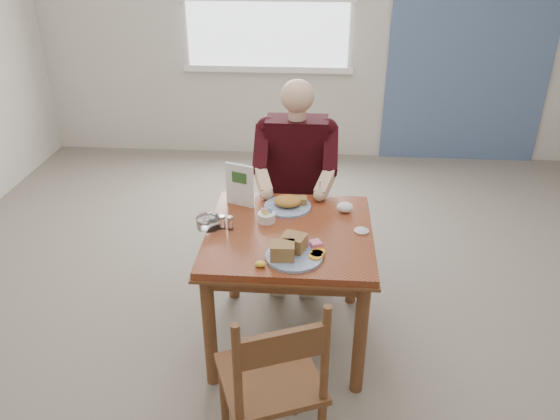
# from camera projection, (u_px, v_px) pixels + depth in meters

# --- Properties ---
(floor) EXTENTS (6.00, 6.00, 0.00)m
(floor) POSITION_uv_depth(u_px,v_px,m) (288.00, 337.00, 3.33)
(floor) COLOR slate
(floor) RESTS_ON ground
(wall_back) EXTENTS (5.50, 0.00, 5.50)m
(wall_back) POSITION_uv_depth(u_px,v_px,m) (308.00, 20.00, 5.32)
(wall_back) COLOR beige
(wall_back) RESTS_ON ground
(accent_panel) EXTENTS (1.60, 0.02, 2.80)m
(accent_panel) POSITION_uv_depth(u_px,v_px,m) (476.00, 22.00, 5.20)
(accent_panel) COLOR #4A618A
(accent_panel) RESTS_ON ground
(lemon_wedge) EXTENTS (0.07, 0.06, 0.03)m
(lemon_wedge) POSITION_uv_depth(u_px,v_px,m) (260.00, 264.00, 2.66)
(lemon_wedge) COLOR yellow
(lemon_wedge) RESTS_ON table
(napkin) EXTENTS (0.11, 0.10, 0.06)m
(napkin) POSITION_uv_depth(u_px,v_px,m) (345.00, 207.00, 3.15)
(napkin) COLOR white
(napkin) RESTS_ON table
(metal_dish) EXTENTS (0.10, 0.10, 0.01)m
(metal_dish) POSITION_uv_depth(u_px,v_px,m) (362.00, 231.00, 2.96)
(metal_dish) COLOR silver
(metal_dish) RESTS_ON table
(table) EXTENTS (0.92, 0.92, 0.75)m
(table) POSITION_uv_depth(u_px,v_px,m) (289.00, 248.00, 3.03)
(table) COLOR brown
(table) RESTS_ON ground
(chair_far) EXTENTS (0.42, 0.42, 0.95)m
(chair_far) POSITION_uv_depth(u_px,v_px,m) (296.00, 207.00, 3.81)
(chair_far) COLOR brown
(chair_far) RESTS_ON ground
(chair_near) EXTENTS (0.54, 0.54, 0.95)m
(chair_near) POSITION_uv_depth(u_px,v_px,m) (273.00, 383.00, 2.35)
(chair_near) COLOR brown
(chair_near) RESTS_ON ground
(diner) EXTENTS (0.53, 0.56, 1.39)m
(diner) POSITION_uv_depth(u_px,v_px,m) (296.00, 169.00, 3.57)
(diner) COLOR tan
(diner) RESTS_ON chair_far
(near_plate) EXTENTS (0.32, 0.32, 0.10)m
(near_plate) POSITION_uv_depth(u_px,v_px,m) (292.00, 250.00, 2.73)
(near_plate) COLOR white
(near_plate) RESTS_ON table
(far_plate) EXTENTS (0.31, 0.31, 0.07)m
(far_plate) POSITION_uv_depth(u_px,v_px,m) (289.00, 203.00, 3.20)
(far_plate) COLOR white
(far_plate) RESTS_ON table
(caddy) EXTENTS (0.11, 0.11, 0.07)m
(caddy) POSITION_uv_depth(u_px,v_px,m) (266.00, 217.00, 3.05)
(caddy) COLOR white
(caddy) RESTS_ON table
(shakers) EXTENTS (0.08, 0.04, 0.08)m
(shakers) POSITION_uv_depth(u_px,v_px,m) (226.00, 222.00, 2.98)
(shakers) COLOR white
(shakers) RESTS_ON table
(creamer) EXTENTS (0.16, 0.16, 0.06)m
(creamer) POSITION_uv_depth(u_px,v_px,m) (208.00, 222.00, 2.99)
(creamer) COLOR white
(creamer) RESTS_ON table
(menu) EXTENTS (0.17, 0.07, 0.26)m
(menu) POSITION_uv_depth(u_px,v_px,m) (240.00, 185.00, 3.18)
(menu) COLOR white
(menu) RESTS_ON table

